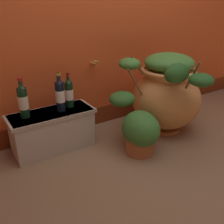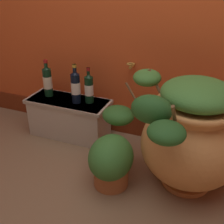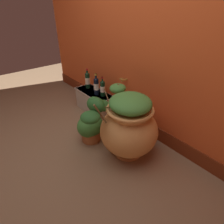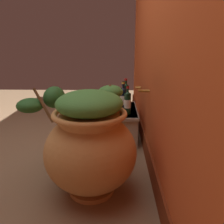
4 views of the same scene
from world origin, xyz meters
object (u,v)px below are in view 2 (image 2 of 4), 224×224
object	(u,v)px
wine_bottle_right	(47,80)
potted_shrub	(111,161)
terracotta_urn	(189,135)
wine_bottle_middle	(76,86)
wine_bottle_left	(89,88)

from	to	relation	value
wine_bottle_right	potted_shrub	size ratio (longest dim) A/B	0.86
terracotta_urn	wine_bottle_right	xyz separation A→B (m)	(-1.23, 0.29, 0.09)
wine_bottle_middle	wine_bottle_right	world-z (taller)	wine_bottle_middle
wine_bottle_left	potted_shrub	distance (m)	0.69
potted_shrub	wine_bottle_middle	bearing A→B (deg)	137.15
wine_bottle_middle	wine_bottle_right	distance (m)	0.29
terracotta_urn	wine_bottle_middle	distance (m)	0.98
wine_bottle_middle	potted_shrub	bearing A→B (deg)	-42.85
wine_bottle_middle	wine_bottle_right	bearing A→B (deg)	173.09
terracotta_urn	potted_shrub	xyz separation A→B (m)	(-0.46, -0.20, -0.20)
wine_bottle_left	wine_bottle_middle	world-z (taller)	wine_bottle_middle
terracotta_urn	potted_shrub	bearing A→B (deg)	-156.33
wine_bottle_middle	wine_bottle_right	xyz separation A→B (m)	(-0.29, 0.04, -0.00)
wine_bottle_left	wine_bottle_right	distance (m)	0.39
terracotta_urn	wine_bottle_left	world-z (taller)	terracotta_urn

